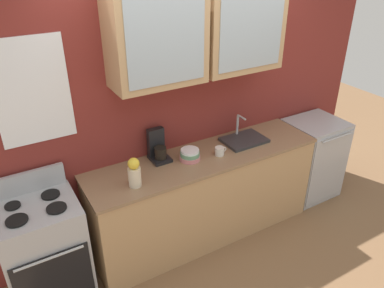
{
  "coord_description": "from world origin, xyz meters",
  "views": [
    {
      "loc": [
        -1.68,
        -2.59,
        2.74
      ],
      "look_at": [
        -0.15,
        0.0,
        1.1
      ],
      "focal_mm": 35.82,
      "sensor_mm": 36.0,
      "label": 1
    }
  ],
  "objects_px": {
    "sink_faucet": "(244,139)",
    "bowl_stack": "(190,155)",
    "stove_range": "(46,253)",
    "vase": "(134,173)",
    "dishwasher": "(311,158)",
    "coffee_maker": "(158,148)",
    "cup_near_sink": "(220,151)"
  },
  "relations": [
    {
      "from": "stove_range",
      "to": "sink_faucet",
      "type": "relative_size",
      "value": 2.61
    },
    {
      "from": "cup_near_sink",
      "to": "dishwasher",
      "type": "distance_m",
      "value": 1.43
    },
    {
      "from": "sink_faucet",
      "to": "coffee_maker",
      "type": "relative_size",
      "value": 1.46
    },
    {
      "from": "stove_range",
      "to": "bowl_stack",
      "type": "relative_size",
      "value": 5.79
    },
    {
      "from": "sink_faucet",
      "to": "bowl_stack",
      "type": "distance_m",
      "value": 0.65
    },
    {
      "from": "bowl_stack",
      "to": "vase",
      "type": "relative_size",
      "value": 0.74
    },
    {
      "from": "cup_near_sink",
      "to": "sink_faucet",
      "type": "bearing_deg",
      "value": 15.79
    },
    {
      "from": "bowl_stack",
      "to": "cup_near_sink",
      "type": "distance_m",
      "value": 0.29
    },
    {
      "from": "stove_range",
      "to": "sink_faucet",
      "type": "bearing_deg",
      "value": 1.57
    },
    {
      "from": "coffee_maker",
      "to": "bowl_stack",
      "type": "bearing_deg",
      "value": -33.9
    },
    {
      "from": "sink_faucet",
      "to": "bowl_stack",
      "type": "bearing_deg",
      "value": -176.98
    },
    {
      "from": "bowl_stack",
      "to": "coffee_maker",
      "type": "bearing_deg",
      "value": 146.1
    },
    {
      "from": "bowl_stack",
      "to": "vase",
      "type": "xyz_separation_m",
      "value": [
        -0.6,
        -0.13,
        0.07
      ]
    },
    {
      "from": "cup_near_sink",
      "to": "vase",
      "type": "bearing_deg",
      "value": -175.9
    },
    {
      "from": "sink_faucet",
      "to": "bowl_stack",
      "type": "height_order",
      "value": "sink_faucet"
    },
    {
      "from": "vase",
      "to": "coffee_maker",
      "type": "distance_m",
      "value": 0.46
    },
    {
      "from": "coffee_maker",
      "to": "cup_near_sink",
      "type": "bearing_deg",
      "value": -23.72
    },
    {
      "from": "bowl_stack",
      "to": "coffee_maker",
      "type": "height_order",
      "value": "coffee_maker"
    },
    {
      "from": "stove_range",
      "to": "coffee_maker",
      "type": "relative_size",
      "value": 3.83
    },
    {
      "from": "stove_range",
      "to": "cup_near_sink",
      "type": "relative_size",
      "value": 9.22
    },
    {
      "from": "cup_near_sink",
      "to": "dishwasher",
      "type": "height_order",
      "value": "cup_near_sink"
    },
    {
      "from": "sink_faucet",
      "to": "vase",
      "type": "relative_size",
      "value": 1.64
    },
    {
      "from": "stove_range",
      "to": "coffee_maker",
      "type": "height_order",
      "value": "coffee_maker"
    },
    {
      "from": "bowl_stack",
      "to": "dishwasher",
      "type": "bearing_deg",
      "value": -0.9
    },
    {
      "from": "cup_near_sink",
      "to": "coffee_maker",
      "type": "bearing_deg",
      "value": 156.28
    },
    {
      "from": "sink_faucet",
      "to": "dishwasher",
      "type": "bearing_deg",
      "value": -3.49
    },
    {
      "from": "cup_near_sink",
      "to": "dishwasher",
      "type": "bearing_deg",
      "value": 1.83
    },
    {
      "from": "sink_faucet",
      "to": "cup_near_sink",
      "type": "bearing_deg",
      "value": -164.21
    },
    {
      "from": "bowl_stack",
      "to": "coffee_maker",
      "type": "relative_size",
      "value": 0.66
    },
    {
      "from": "dishwasher",
      "to": "sink_faucet",
      "type": "bearing_deg",
      "value": 176.51
    },
    {
      "from": "vase",
      "to": "coffee_maker",
      "type": "height_order",
      "value": "coffee_maker"
    },
    {
      "from": "vase",
      "to": "dishwasher",
      "type": "xyz_separation_m",
      "value": [
        2.22,
        0.11,
        -0.59
      ]
    }
  ]
}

